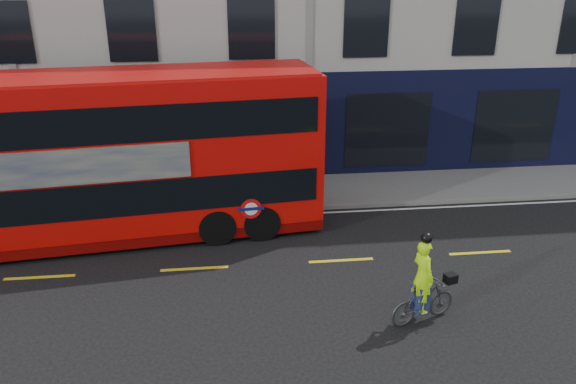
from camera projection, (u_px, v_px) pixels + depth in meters
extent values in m
plane|color=black|center=(353.00, 290.00, 14.07)|extent=(120.00, 120.00, 0.00)
cube|color=slate|center=(313.00, 191.00, 20.03)|extent=(60.00, 3.00, 0.12)
cube|color=slate|center=(320.00, 207.00, 18.65)|extent=(60.00, 0.12, 0.13)
cube|color=black|center=(308.00, 127.00, 20.66)|extent=(50.00, 0.08, 4.00)
cube|color=silver|center=(322.00, 213.00, 18.39)|extent=(58.00, 0.10, 0.01)
cube|color=red|center=(110.00, 152.00, 15.92)|extent=(12.16, 4.03, 4.28)
cube|color=#690504|center=(119.00, 225.00, 16.79)|extent=(12.15, 3.97, 0.33)
cube|color=black|center=(114.00, 183.00, 16.28)|extent=(11.69, 4.01, 0.98)
cube|color=black|center=(105.00, 114.00, 15.50)|extent=(11.69, 4.01, 0.98)
cube|color=#AE0E0B|center=(100.00, 75.00, 15.10)|extent=(11.91, 3.89, 0.09)
cube|color=black|center=(313.00, 168.00, 17.51)|extent=(0.31, 2.43, 0.98)
cube|color=black|center=(314.00, 103.00, 16.73)|extent=(0.31, 2.43, 0.98)
cube|color=#989469|center=(62.00, 168.00, 14.41)|extent=(6.47, 0.77, 0.98)
cylinder|color=red|center=(251.00, 209.00, 16.03)|extent=(0.61, 0.09, 0.61)
cylinder|color=white|center=(251.00, 209.00, 16.03)|extent=(0.39, 0.06, 0.39)
cube|color=#0C1459|center=(251.00, 209.00, 16.02)|extent=(0.76, 0.10, 0.10)
cylinder|color=black|center=(255.00, 206.00, 17.56)|extent=(1.39, 2.87, 1.08)
cylinder|color=black|center=(213.00, 210.00, 17.29)|extent=(1.39, 2.87, 1.08)
imported|color=#424446|center=(423.00, 302.00, 12.66)|extent=(1.76, 0.99, 1.02)
imported|color=#9EE30C|center=(423.00, 276.00, 12.36)|extent=(0.59, 0.72, 1.72)
cube|color=black|center=(450.00, 278.00, 12.78)|extent=(0.33, 0.29, 0.22)
cube|color=navy|center=(420.00, 298.00, 12.58)|extent=(0.40, 0.45, 0.68)
sphere|color=black|center=(427.00, 238.00, 12.01)|extent=(0.25, 0.25, 0.25)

